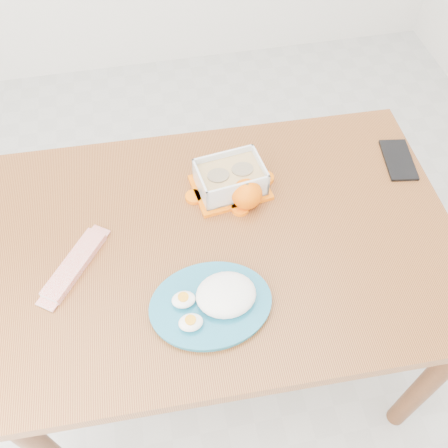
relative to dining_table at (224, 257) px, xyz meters
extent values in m
plane|color=#B7B7B2|center=(-0.14, 0.10, -0.65)|extent=(3.50, 3.50, 0.00)
cube|color=brown|center=(0.00, 0.00, 0.08)|extent=(1.25, 0.85, 0.04)
cylinder|color=#5A3116|center=(0.54, -0.37, -0.30)|extent=(0.06, 0.06, 0.71)
cylinder|color=#5A3116|center=(-0.54, 0.37, -0.30)|extent=(0.06, 0.06, 0.71)
cylinder|color=#5A3116|center=(0.56, 0.33, -0.30)|extent=(0.06, 0.06, 0.71)
cube|color=orange|center=(0.05, 0.16, 0.10)|extent=(0.22, 0.18, 0.01)
cube|color=silver|center=(0.05, 0.16, 0.15)|extent=(0.20, 0.15, 0.07)
cube|color=tan|center=(0.05, 0.16, 0.14)|extent=(0.18, 0.14, 0.05)
cylinder|color=#907E5E|center=(0.02, 0.16, 0.16)|extent=(0.07, 0.07, 0.02)
cylinder|color=#907E5E|center=(0.09, 0.17, 0.16)|extent=(0.07, 0.07, 0.02)
sphere|color=#FF5E05|center=(0.08, 0.10, 0.14)|extent=(0.08, 0.08, 0.08)
cylinder|color=#186784|center=(-0.07, -0.19, 0.10)|extent=(0.30, 0.30, 0.02)
ellipsoid|color=white|center=(-0.03, -0.18, 0.14)|extent=(0.15, 0.13, 0.06)
ellipsoid|color=white|center=(-0.13, -0.18, 0.13)|extent=(0.06, 0.05, 0.03)
ellipsoid|color=white|center=(-0.12, -0.24, 0.13)|extent=(0.06, 0.05, 0.03)
cube|color=red|center=(-0.39, -0.01, 0.11)|extent=(0.17, 0.20, 0.02)
cube|color=black|center=(0.56, 0.17, 0.10)|extent=(0.10, 0.17, 0.01)
camera|label=1|loc=(-0.15, -0.73, 1.17)|focal=40.00mm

